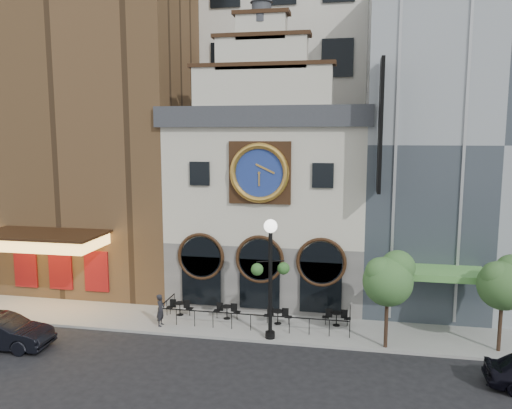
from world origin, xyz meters
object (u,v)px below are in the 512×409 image
object	(u,v)px
bistro_2	(278,316)
lamppost	(270,266)
tree_left	(389,277)
car_left	(2,332)
pedestrian	(161,310)
bistro_1	(227,311)
bistro_3	(336,318)
tree_right	(504,281)
bistro_0	(180,308)

from	to	relation	value
bistro_2	lamppost	distance (m)	4.00
tree_left	car_left	bearing A→B (deg)	-169.83
car_left	pedestrian	world-z (taller)	pedestrian
bistro_2	car_left	xyz separation A→B (m)	(-13.33, -5.43, 0.22)
bistro_1	tree_left	world-z (taller)	tree_left
bistro_2	car_left	world-z (taller)	car_left
bistro_1	pedestrian	distance (m)	3.80
tree_left	bistro_3	bearing A→B (deg)	137.23
bistro_1	tree_left	bearing A→B (deg)	-14.08
bistro_1	bistro_2	distance (m)	3.01
bistro_3	bistro_2	bearing A→B (deg)	-173.55
bistro_3	car_left	distance (m)	17.56
bistro_2	lamppost	size ratio (longest dim) A/B	0.25
bistro_2	pedestrian	world-z (taller)	pedestrian
bistro_1	tree_right	world-z (taller)	tree_right
pedestrian	lamppost	world-z (taller)	lamppost
bistro_1	lamppost	world-z (taller)	lamppost
car_left	lamppost	bearing A→B (deg)	-77.87
car_left	lamppost	size ratio (longest dim) A/B	0.80
bistro_1	pedestrian	xyz separation A→B (m)	(-3.37, -1.68, 0.43)
bistro_1	tree_right	size ratio (longest dim) A/B	0.33
bistro_0	bistro_2	distance (m)	5.88
bistro_0	pedestrian	xyz separation A→B (m)	(-0.50, -1.73, 0.43)
pedestrian	tree_right	distance (m)	17.83
bistro_2	car_left	distance (m)	14.39
bistro_0	bistro_3	bearing A→B (deg)	0.66
bistro_1	bistro_0	bearing A→B (deg)	179.04
bistro_2	pedestrian	distance (m)	6.56
lamppost	bistro_3	bearing A→B (deg)	16.03
bistro_0	bistro_3	world-z (taller)	same
tree_right	bistro_3	bearing A→B (deg)	167.66
bistro_0	bistro_2	xyz separation A→B (m)	(5.87, -0.26, 0.00)
pedestrian	lamppost	size ratio (longest dim) A/B	0.28
bistro_1	car_left	xyz separation A→B (m)	(-10.32, -5.64, 0.22)
lamppost	pedestrian	bearing A→B (deg)	155.44
bistro_1	bistro_3	world-z (taller)	same
bistro_0	car_left	xyz separation A→B (m)	(-7.45, -5.69, 0.22)
tree_right	lamppost	bearing A→B (deg)	-176.76
car_left	pedestrian	xyz separation A→B (m)	(6.95, 3.96, 0.22)
bistro_2	car_left	bearing A→B (deg)	-157.84
bistro_2	tree_right	distance (m)	11.75
bistro_0	bistro_3	distance (m)	9.13
bistro_3	lamppost	size ratio (longest dim) A/B	0.25
bistro_1	car_left	distance (m)	11.77
tree_right	bistro_0	bearing A→B (deg)	174.51
bistro_0	lamppost	bearing A→B (deg)	-21.64
bistro_3	car_left	world-z (taller)	car_left
bistro_0	pedestrian	bearing A→B (deg)	-106.08
lamppost	tree_left	world-z (taller)	lamppost
lamppost	tree_right	size ratio (longest dim) A/B	1.31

